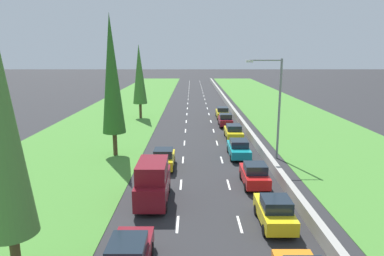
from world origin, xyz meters
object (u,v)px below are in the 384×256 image
(yellow_hatchback_left_lane, at_px, (163,159))
(street_light_mast, at_px, (275,102))
(maroon_van_left_lane, at_px, (152,182))
(yellow_sedan_right_lane_seventh, at_px, (222,113))
(red_hatchback_right_lane, at_px, (254,174))
(yellow_sedan_right_lane, at_px, (233,132))
(maroon_hatchback_right_lane, at_px, (225,120))
(poplar_tree_third, at_px, (139,75))
(teal_sedan_right_lane, at_px, (238,148))
(poplar_tree_second, at_px, (111,75))
(yellow_hatchback_right_lane, at_px, (274,211))

(yellow_hatchback_left_lane, xyz_separation_m, street_light_mast, (9.80, 2.81, 4.40))
(maroon_van_left_lane, xyz_separation_m, yellow_sedan_right_lane_seventh, (7.02, 29.76, -0.59))
(red_hatchback_right_lane, height_order, yellow_sedan_right_lane, red_hatchback_right_lane)
(red_hatchback_right_lane, height_order, maroon_hatchback_right_lane, same)
(maroon_hatchback_right_lane, relative_size, yellow_hatchback_left_lane, 1.00)
(red_hatchback_right_lane, height_order, yellow_hatchback_left_lane, same)
(poplar_tree_third, bearing_deg, teal_sedan_right_lane, -58.68)
(poplar_tree_second, xyz_separation_m, poplar_tree_third, (-0.40, 19.14, -1.11))
(teal_sedan_right_lane, height_order, poplar_tree_second, poplar_tree_second)
(yellow_sedan_right_lane_seventh, height_order, yellow_hatchback_left_lane, yellow_hatchback_left_lane)
(maroon_van_left_lane, distance_m, teal_sedan_right_lane, 12.15)
(yellow_sedan_right_lane, bearing_deg, yellow_sedan_right_lane_seventh, 90.62)
(poplar_tree_third, bearing_deg, street_light_mast, -53.13)
(poplar_tree_third, bearing_deg, maroon_van_left_lane, -80.17)
(yellow_hatchback_left_lane, bearing_deg, maroon_hatchback_right_lane, 68.29)
(yellow_sedan_right_lane, height_order, poplar_tree_second, poplar_tree_second)
(yellow_hatchback_left_lane, bearing_deg, yellow_sedan_right_lane_seventh, 73.32)
(yellow_sedan_right_lane, bearing_deg, yellow_hatchback_right_lane, -90.20)
(maroon_van_left_lane, xyz_separation_m, teal_sedan_right_lane, (6.82, 10.04, -0.59))
(maroon_van_left_lane, bearing_deg, yellow_sedan_right_lane_seventh, 76.73)
(teal_sedan_right_lane, bearing_deg, yellow_hatchback_right_lane, -88.82)
(poplar_tree_second, relative_size, poplar_tree_third, 1.21)
(yellow_hatchback_right_lane, distance_m, yellow_sedan_right_lane_seventh, 32.83)
(yellow_sedan_right_lane, distance_m, poplar_tree_third, 18.60)
(yellow_hatchback_right_lane, relative_size, maroon_hatchback_right_lane, 1.00)
(teal_sedan_right_lane, height_order, yellow_hatchback_left_lane, yellow_hatchback_left_lane)
(yellow_sedan_right_lane, bearing_deg, poplar_tree_third, 133.94)
(yellow_sedan_right_lane, relative_size, street_light_mast, 0.50)
(maroon_van_left_lane, bearing_deg, maroon_hatchback_right_lane, 73.83)
(yellow_hatchback_right_lane, height_order, red_hatchback_right_lane, same)
(poplar_tree_second, bearing_deg, maroon_hatchback_right_lane, 48.59)
(teal_sedan_right_lane, xyz_separation_m, poplar_tree_second, (-11.56, 0.53, 6.72))
(yellow_sedan_right_lane, bearing_deg, teal_sedan_right_lane, -92.82)
(maroon_hatchback_right_lane, height_order, poplar_tree_second, poplar_tree_second)
(yellow_sedan_right_lane_seventh, xyz_separation_m, street_light_mast, (2.91, -20.17, 4.42))
(yellow_sedan_right_lane, xyz_separation_m, poplar_tree_third, (-12.30, 12.77, 5.61))
(maroon_hatchback_right_lane, relative_size, yellow_sedan_right_lane_seventh, 0.87)
(teal_sedan_right_lane, bearing_deg, street_light_mast, -8.14)
(red_hatchback_right_lane, relative_size, street_light_mast, 0.43)
(yellow_sedan_right_lane_seventh, height_order, poplar_tree_second, poplar_tree_second)
(maroon_hatchback_right_lane, bearing_deg, maroon_van_left_lane, -106.17)
(poplar_tree_second, height_order, street_light_mast, poplar_tree_second)
(poplar_tree_second, relative_size, street_light_mast, 1.44)
(maroon_hatchback_right_lane, bearing_deg, yellow_sedan_right_lane_seventh, 88.72)
(yellow_hatchback_left_lane, bearing_deg, street_light_mast, 15.98)
(maroon_hatchback_right_lane, height_order, street_light_mast, street_light_mast)
(maroon_van_left_lane, bearing_deg, teal_sedan_right_lane, 55.81)
(poplar_tree_third, relative_size, street_light_mast, 1.19)
(yellow_sedan_right_lane_seventh, xyz_separation_m, poplar_tree_second, (-11.76, -19.20, 6.72))
(yellow_hatchback_right_lane, bearing_deg, street_light_mast, 77.34)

